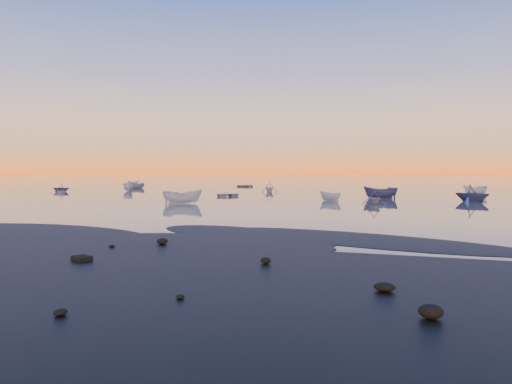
% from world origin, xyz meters
% --- Properties ---
extents(ground, '(600.00, 600.00, 0.00)m').
position_xyz_m(ground, '(0.00, 100.00, 0.00)').
color(ground, '#6D615B').
rests_on(ground, ground).
extents(mud_lobes, '(140.00, 6.00, 0.07)m').
position_xyz_m(mud_lobes, '(0.00, -1.00, 0.01)').
color(mud_lobes, black).
rests_on(mud_lobes, ground).
extents(moored_fleet, '(124.00, 58.00, 1.20)m').
position_xyz_m(moored_fleet, '(0.00, 53.00, 0.00)').
color(moored_fleet, silver).
rests_on(moored_fleet, ground).
extents(boat_near_left, '(3.47, 3.84, 0.92)m').
position_xyz_m(boat_near_left, '(-38.97, 39.55, 0.00)').
color(boat_near_left, silver).
rests_on(boat_near_left, ground).
extents(boat_near_center, '(3.44, 4.68, 1.49)m').
position_xyz_m(boat_near_center, '(-9.55, 24.00, 0.00)').
color(boat_near_center, silver).
rests_on(boat_near_center, ground).
extents(boat_near_right, '(3.42, 2.15, 1.11)m').
position_xyz_m(boat_near_right, '(10.32, 29.23, 0.00)').
color(boat_near_right, slate).
rests_on(boat_near_right, ground).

